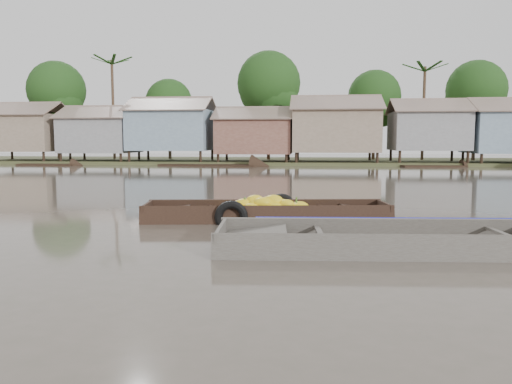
# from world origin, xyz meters

# --- Properties ---
(ground) EXTENTS (120.00, 120.00, 0.00)m
(ground) POSITION_xyz_m (0.00, 0.00, 0.00)
(ground) COLOR #4F483C
(ground) RESTS_ON ground
(riverbank) EXTENTS (120.00, 12.47, 10.22)m
(riverbank) POSITION_xyz_m (3.03, 31.86, 3.07)
(riverbank) COLOR #384723
(riverbank) RESTS_ON ground
(banana_boat) EXTENTS (6.08, 2.19, 0.83)m
(banana_boat) POSITION_xyz_m (-0.61, 2.03, 0.18)
(banana_boat) COLOR black
(banana_boat) RESTS_ON ground
(viewer_boat) EXTENTS (7.09, 2.32, 0.56)m
(viewer_boat) POSITION_xyz_m (2.38, -1.03, 0.05)
(viewer_boat) COLOR #423D38
(viewer_boat) RESTS_ON ground
(distant_boats) EXTENTS (47.19, 15.78, 1.38)m
(distant_boats) POSITION_xyz_m (12.93, 24.41, 0.21)
(distant_boats) COLOR black
(distant_boats) RESTS_ON ground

